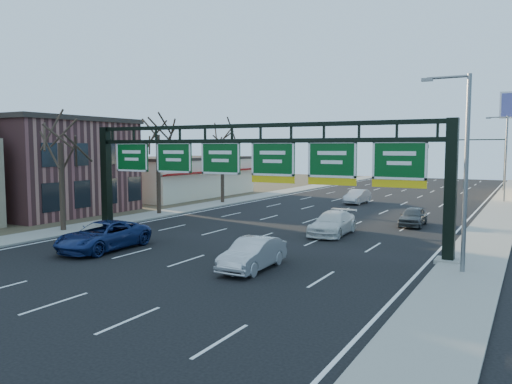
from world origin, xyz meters
The scene contains 19 objects.
ground centered at (0.00, 0.00, 0.00)m, with size 160.00×160.00×0.00m, color black.
sidewalk_left centered at (-12.80, 20.00, 0.06)m, with size 3.00×120.00×0.12m, color gray.
sidewalk_right centered at (12.80, 20.00, 0.06)m, with size 3.00×120.00×0.12m, color gray.
dirt_strip_left centered at (-25.00, 20.00, 0.03)m, with size 21.00×120.00×0.06m, color #473D2B.
lane_markings centered at (0.00, 20.00, 0.01)m, with size 21.60×120.00×0.01m, color white.
sign_gantry centered at (0.16, 8.00, 4.63)m, with size 24.60×1.20×7.20m.
brick_block centered at (-21.50, 11.00, 4.16)m, with size 10.40×12.40×8.30m.
cream_strip centered at (-21.48, 29.00, 2.36)m, with size 10.90×18.40×4.70m.
tree_gantry centered at (-12.80, 5.00, 7.11)m, with size 3.60×3.60×8.48m.
tree_mid centered at (-12.80, 15.00, 7.85)m, with size 3.60×3.60×9.24m.
tree_far centered at (-12.80, 25.00, 7.48)m, with size 3.60×3.60×8.86m.
streetlight_near centered at (12.47, 6.00, 5.08)m, with size 2.15×0.22×9.00m.
streetlight_far centered at (12.47, 40.00, 5.08)m, with size 2.15×0.22×9.00m.
traffic_signal_mast centered at (5.69, 55.00, 5.50)m, with size 10.16×0.54×7.00m.
car_blue_suv centered at (-5.75, 1.90, 0.80)m, with size 2.66×5.76×1.60m, color navy.
car_silver_sedan centered at (3.82, 2.09, 0.74)m, with size 1.57×4.49×1.48m, color #AFB0B4.
car_white_wagon centered at (3.76, 12.91, 0.76)m, with size 2.12×5.22×1.51m, color white.
car_grey_far centered at (7.61, 19.32, 0.70)m, with size 1.65×4.09×1.39m, color #45494B.
car_silver_distant centered at (-0.53, 31.49, 0.71)m, with size 1.51×4.34×1.43m, color #B0B0B5.
Camera 1 is at (15.28, -18.06, 5.75)m, focal length 35.00 mm.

